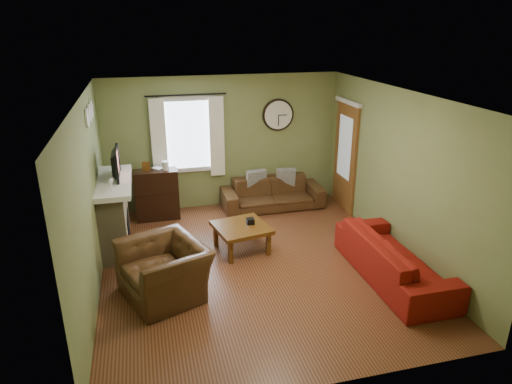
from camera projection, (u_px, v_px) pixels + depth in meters
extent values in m
cube|color=brown|center=(256.00, 265.00, 7.07)|extent=(4.60, 5.20, 0.00)
cube|color=white|center=(256.00, 96.00, 6.16)|extent=(4.60, 5.20, 0.00)
cube|color=olive|center=(89.00, 200.00, 6.09)|extent=(0.00, 5.20, 2.60)
cube|color=olive|center=(398.00, 174.00, 7.15)|extent=(0.00, 5.20, 2.60)
cube|color=olive|center=(224.00, 142.00, 8.97)|extent=(4.60, 0.00, 2.60)
cube|color=olive|center=(325.00, 278.00, 4.26)|extent=(4.60, 0.00, 2.60)
cube|color=tan|center=(114.00, 217.00, 7.44)|extent=(0.40, 1.40, 1.10)
cube|color=black|center=(128.00, 229.00, 7.57)|extent=(0.04, 0.60, 0.55)
cube|color=white|center=(112.00, 182.00, 7.24)|extent=(0.58, 1.60, 0.08)
imported|color=black|center=(112.00, 167.00, 7.30)|extent=(0.08, 0.60, 0.35)
cube|color=#994C3F|center=(117.00, 163.00, 7.30)|extent=(0.02, 0.62, 0.36)
cylinder|color=white|center=(87.00, 118.00, 6.48)|extent=(0.28, 0.28, 0.03)
cylinder|color=white|center=(89.00, 114.00, 6.80)|extent=(0.28, 0.28, 0.03)
cylinder|color=white|center=(91.00, 109.00, 7.12)|extent=(0.28, 0.28, 0.03)
cylinder|color=black|center=(186.00, 95.00, 8.36)|extent=(0.03, 0.03, 1.50)
cube|color=white|center=(159.00, 140.00, 8.53)|extent=(0.28, 0.04, 1.55)
cube|color=white|center=(217.00, 137.00, 8.78)|extent=(0.28, 0.04, 1.55)
cube|color=brown|center=(345.00, 157.00, 8.90)|extent=(0.05, 0.90, 2.10)
imported|color=#55320F|center=(155.00, 170.00, 8.45)|extent=(0.24, 0.25, 0.02)
imported|color=#422A15|center=(272.00, 193.00, 9.16)|extent=(2.01, 0.79, 0.59)
cube|color=gray|center=(286.00, 177.00, 9.29)|extent=(0.40, 0.17, 0.38)
cube|color=gray|center=(256.00, 180.00, 9.17)|extent=(0.41, 0.17, 0.40)
imported|color=maroon|center=(394.00, 258.00, 6.61)|extent=(0.87, 2.22, 0.65)
imported|color=#422A15|center=(164.00, 270.00, 6.20)|extent=(1.35, 1.43, 0.75)
cube|color=black|center=(250.00, 226.00, 7.46)|extent=(0.12, 0.12, 0.09)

